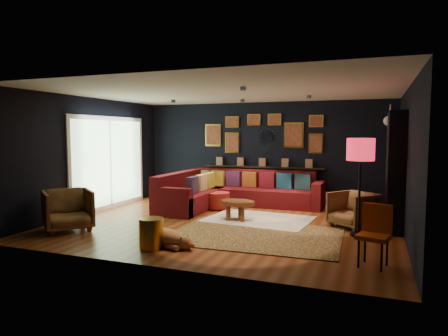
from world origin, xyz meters
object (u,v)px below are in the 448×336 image
(gold_stool, at_px, (151,233))
(floor_lamp, at_px, (361,154))
(pouf, at_px, (218,200))
(coffee_table, at_px, (237,205))
(armchair_left, at_px, (68,208))
(orange_chair, at_px, (375,230))
(sectional, at_px, (229,193))
(dog, at_px, (164,233))
(armchair_right, at_px, (353,208))

(gold_stool, bearing_deg, floor_lamp, 33.26)
(pouf, height_order, floor_lamp, floor_lamp)
(coffee_table, xyz_separation_m, pouf, (-0.85, 1.06, -0.13))
(pouf, height_order, gold_stool, gold_stool)
(armchair_left, relative_size, gold_stool, 1.76)
(gold_stool, bearing_deg, orange_chair, 6.63)
(gold_stool, xyz_separation_m, floor_lamp, (3.00, 1.97, 1.21))
(gold_stool, bearing_deg, armchair_left, 167.48)
(armchair_left, height_order, orange_chair, armchair_left)
(sectional, xyz_separation_m, pouf, (-0.11, -0.43, -0.11))
(orange_chair, relative_size, floor_lamp, 0.49)
(gold_stool, xyz_separation_m, orange_chair, (3.27, 0.38, 0.25))
(coffee_table, relative_size, gold_stool, 1.91)
(coffee_table, xyz_separation_m, dog, (-0.52, -2.11, -0.14))
(coffee_table, xyz_separation_m, armchair_left, (-2.67, -1.88, 0.08))
(armchair_right, height_order, dog, armchair_right)
(coffee_table, relative_size, floor_lamp, 0.53)
(armchair_left, relative_size, floor_lamp, 0.49)
(pouf, height_order, armchair_right, armchair_right)
(armchair_right, xyz_separation_m, gold_stool, (-2.87, -2.60, -0.14))
(orange_chair, distance_m, dog, 3.19)
(sectional, bearing_deg, pouf, -104.53)
(armchair_left, relative_size, dog, 0.73)
(pouf, height_order, armchair_left, armchair_left)
(armchair_left, bearing_deg, dog, -57.37)
(sectional, relative_size, armchair_right, 4.54)
(coffee_table, relative_size, armchair_right, 1.22)
(armchair_right, relative_size, floor_lamp, 0.44)
(coffee_table, relative_size, orange_chair, 1.09)
(floor_lamp, bearing_deg, gold_stool, -146.74)
(sectional, distance_m, dog, 3.62)
(gold_stool, bearing_deg, dog, 65.62)
(pouf, relative_size, armchair_left, 0.67)
(sectional, height_order, gold_stool, sectional)
(armchair_right, bearing_deg, coffee_table, -135.70)
(pouf, bearing_deg, orange_chair, -40.77)
(pouf, distance_m, armchair_left, 3.46)
(dog, bearing_deg, armchair_right, 57.98)
(coffee_table, distance_m, armchair_right, 2.26)
(orange_chair, xyz_separation_m, dog, (-3.17, -0.16, -0.29))
(dog, bearing_deg, floor_lamp, 48.43)
(armchair_left, bearing_deg, armchair_right, -27.55)
(orange_chair, height_order, floor_lamp, floor_lamp)
(floor_lamp, bearing_deg, pouf, 156.18)
(sectional, bearing_deg, coffee_table, -63.73)
(gold_stool, bearing_deg, armchair_right, 42.14)
(pouf, xyz_separation_m, gold_stool, (0.23, -3.39, 0.03))
(gold_stool, bearing_deg, sectional, 91.71)
(armchair_left, distance_m, dog, 2.17)
(sectional, height_order, armchair_left, sectional)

